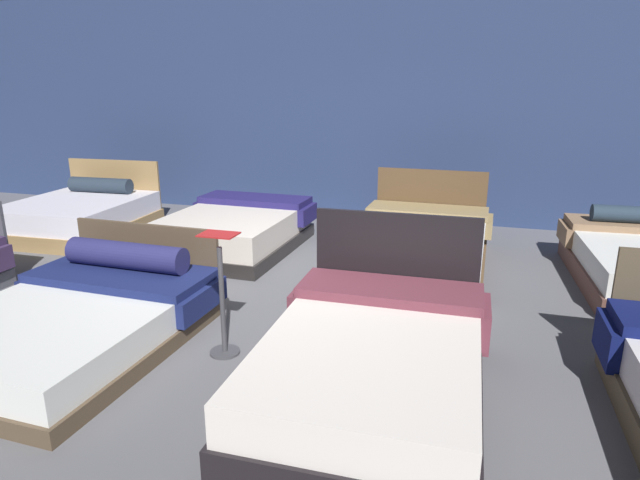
% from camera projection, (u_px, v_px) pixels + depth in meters
% --- Properties ---
extents(ground_plane, '(18.00, 18.00, 0.02)m').
position_uv_depth(ground_plane, '(284.00, 293.00, 5.55)').
color(ground_plane, '#5B5B60').
extents(showroom_back_wall, '(18.00, 0.06, 3.50)m').
position_uv_depth(showroom_back_wall, '(360.00, 106.00, 8.24)').
color(showroom_back_wall, navy).
rests_on(showroom_back_wall, ground_plane).
extents(bed_1, '(1.75, 2.20, 0.79)m').
position_uv_depth(bed_1, '(80.00, 318.00, 4.40)').
color(bed_1, brown).
rests_on(bed_1, ground_plane).
extents(bed_2, '(1.53, 2.12, 1.07)m').
position_uv_depth(bed_2, '(373.00, 360.00, 3.65)').
color(bed_2, black).
rests_on(bed_2, ground_plane).
extents(bed_4, '(1.73, 2.00, 0.94)m').
position_uv_depth(bed_4, '(79.00, 215.00, 7.71)').
color(bed_4, olive).
rests_on(bed_4, ground_plane).
extents(bed_5, '(1.65, 2.05, 0.56)m').
position_uv_depth(bed_5, '(234.00, 230.00, 6.95)').
color(bed_5, black).
rests_on(bed_5, ground_plane).
extents(bed_6, '(1.65, 2.14, 0.98)m').
position_uv_depth(bed_6, '(419.00, 243.00, 6.40)').
color(bed_6, brown).
rests_on(bed_6, ground_plane).
extents(price_sign, '(0.28, 0.24, 0.99)m').
position_uv_depth(price_sign, '(223.00, 309.00, 4.17)').
color(price_sign, '#3F3F44').
rests_on(price_sign, ground_plane).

